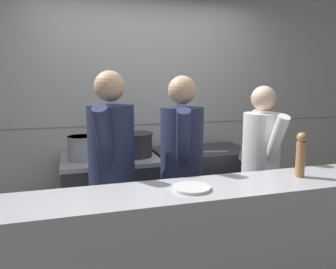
% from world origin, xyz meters
% --- Properties ---
extents(wall_back_tiled, '(8.00, 0.06, 2.60)m').
position_xyz_m(wall_back_tiled, '(0.00, 1.51, 1.30)').
color(wall_back_tiled, silver).
rests_on(wall_back_tiled, ground_plane).
extents(oven_range, '(0.93, 0.71, 0.89)m').
position_xyz_m(oven_range, '(-0.47, 1.11, 0.44)').
color(oven_range, '#38383D').
rests_on(oven_range, ground_plane).
extents(prep_counter, '(1.00, 0.65, 0.90)m').
position_xyz_m(prep_counter, '(0.51, 1.11, 0.45)').
color(prep_counter, '#38383D').
rests_on(prep_counter, ground_plane).
extents(pass_counter, '(2.68, 0.45, 0.99)m').
position_xyz_m(pass_counter, '(0.05, -0.30, 0.49)').
color(pass_counter, '#B7BABF').
rests_on(pass_counter, ground_plane).
extents(stock_pot, '(0.28, 0.28, 0.23)m').
position_xyz_m(stock_pot, '(-0.73, 1.07, 1.01)').
color(stock_pot, '#B7BABF').
rests_on(stock_pot, oven_range).
extents(sauce_pot, '(0.36, 0.36, 0.23)m').
position_xyz_m(sauce_pot, '(-0.22, 1.08, 1.01)').
color(sauce_pot, '#2D2D33').
rests_on(sauce_pot, oven_range).
extents(chefs_knife, '(0.39, 0.11, 0.02)m').
position_xyz_m(chefs_knife, '(0.50, 1.00, 0.91)').
color(chefs_knife, '#B7BABF').
rests_on(chefs_knife, prep_counter).
extents(plated_dish_main, '(0.23, 0.23, 0.02)m').
position_xyz_m(plated_dish_main, '(-0.15, -0.31, 1.00)').
color(plated_dish_main, white).
rests_on(plated_dish_main, pass_counter).
extents(pepper_mill, '(0.07, 0.07, 0.30)m').
position_xyz_m(pepper_mill, '(0.63, -0.28, 1.15)').
color(pepper_mill, '#AD7A47').
rests_on(pepper_mill, pass_counter).
extents(chef_head_cook, '(0.44, 0.73, 1.70)m').
position_xyz_m(chef_head_cook, '(-0.54, 0.36, 0.95)').
color(chef_head_cook, black).
rests_on(chef_head_cook, ground_plane).
extents(chef_sous, '(0.42, 0.72, 1.67)m').
position_xyz_m(chef_sous, '(0.01, 0.35, 0.93)').
color(chef_sous, black).
rests_on(chef_sous, ground_plane).
extents(chef_line, '(0.33, 0.69, 1.59)m').
position_xyz_m(chef_line, '(0.75, 0.37, 0.88)').
color(chef_line, black).
rests_on(chef_line, ground_plane).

